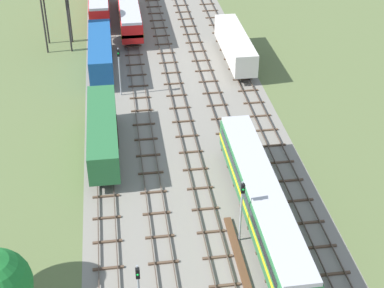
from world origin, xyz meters
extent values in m
plane|color=#5B6B3D|center=(0.00, 56.00, 0.00)|extent=(480.00, 480.00, 0.00)
cube|color=gray|center=(0.00, 56.00, 0.00)|extent=(20.98, 176.00, 0.01)
cube|color=#47382D|center=(-9.21, 57.00, 0.22)|extent=(0.07, 126.00, 0.15)
cube|color=#47382D|center=(-7.77, 57.00, 0.22)|extent=(0.07, 126.00, 0.15)
cube|color=brown|center=(-8.49, 16.50, 0.07)|extent=(2.40, 0.22, 0.14)
cube|color=brown|center=(-8.49, 19.50, 0.07)|extent=(2.40, 0.22, 0.14)
cube|color=brown|center=(-8.49, 22.50, 0.07)|extent=(2.40, 0.22, 0.14)
cube|color=brown|center=(-8.49, 25.50, 0.07)|extent=(2.40, 0.22, 0.14)
cube|color=brown|center=(-8.49, 28.50, 0.07)|extent=(2.40, 0.22, 0.14)
cube|color=brown|center=(-8.49, 31.50, 0.07)|extent=(2.40, 0.22, 0.14)
cube|color=brown|center=(-8.49, 34.50, 0.07)|extent=(2.40, 0.22, 0.14)
cube|color=brown|center=(-8.49, 37.50, 0.07)|extent=(2.40, 0.22, 0.14)
cube|color=brown|center=(-8.49, 40.50, 0.07)|extent=(2.40, 0.22, 0.14)
cube|color=brown|center=(-8.49, 43.50, 0.07)|extent=(2.40, 0.22, 0.14)
cube|color=brown|center=(-8.49, 46.50, 0.07)|extent=(2.40, 0.22, 0.14)
cube|color=brown|center=(-8.49, 49.50, 0.07)|extent=(2.40, 0.22, 0.14)
cube|color=brown|center=(-8.49, 52.50, 0.07)|extent=(2.40, 0.22, 0.14)
cube|color=brown|center=(-8.49, 55.50, 0.07)|extent=(2.40, 0.22, 0.14)
cube|color=brown|center=(-8.49, 58.50, 0.07)|extent=(2.40, 0.22, 0.14)
cube|color=brown|center=(-8.49, 61.50, 0.07)|extent=(2.40, 0.22, 0.14)
cube|color=brown|center=(-8.49, 64.50, 0.07)|extent=(2.40, 0.22, 0.14)
cube|color=brown|center=(-8.49, 67.50, 0.07)|extent=(2.40, 0.22, 0.14)
cube|color=brown|center=(-8.49, 70.50, 0.07)|extent=(2.40, 0.22, 0.14)
cube|color=brown|center=(-8.49, 73.50, 0.07)|extent=(2.40, 0.22, 0.14)
cube|color=brown|center=(-8.49, 76.50, 0.07)|extent=(2.40, 0.22, 0.14)
cube|color=#47382D|center=(-4.96, 57.00, 0.22)|extent=(0.07, 126.00, 0.15)
cube|color=#47382D|center=(-3.53, 57.00, 0.22)|extent=(0.07, 126.00, 0.15)
cube|color=brown|center=(-4.24, 16.50, 0.07)|extent=(2.40, 0.22, 0.14)
cube|color=brown|center=(-4.24, 19.50, 0.07)|extent=(2.40, 0.22, 0.14)
cube|color=brown|center=(-4.24, 22.50, 0.07)|extent=(2.40, 0.22, 0.14)
cube|color=brown|center=(-4.24, 25.50, 0.07)|extent=(2.40, 0.22, 0.14)
cube|color=brown|center=(-4.24, 28.50, 0.07)|extent=(2.40, 0.22, 0.14)
cube|color=brown|center=(-4.24, 31.50, 0.07)|extent=(2.40, 0.22, 0.14)
cube|color=brown|center=(-4.24, 34.50, 0.07)|extent=(2.40, 0.22, 0.14)
cube|color=brown|center=(-4.24, 37.50, 0.07)|extent=(2.40, 0.22, 0.14)
cube|color=brown|center=(-4.24, 40.50, 0.07)|extent=(2.40, 0.22, 0.14)
cube|color=brown|center=(-4.24, 43.50, 0.07)|extent=(2.40, 0.22, 0.14)
cube|color=brown|center=(-4.24, 46.50, 0.07)|extent=(2.40, 0.22, 0.14)
cube|color=brown|center=(-4.24, 49.50, 0.07)|extent=(2.40, 0.22, 0.14)
cube|color=brown|center=(-4.24, 52.50, 0.07)|extent=(2.40, 0.22, 0.14)
cube|color=brown|center=(-4.24, 55.50, 0.07)|extent=(2.40, 0.22, 0.14)
cube|color=brown|center=(-4.24, 58.50, 0.07)|extent=(2.40, 0.22, 0.14)
cube|color=brown|center=(-4.24, 61.50, 0.07)|extent=(2.40, 0.22, 0.14)
cube|color=brown|center=(-4.24, 64.50, 0.07)|extent=(2.40, 0.22, 0.14)
cube|color=brown|center=(-4.24, 67.50, 0.07)|extent=(2.40, 0.22, 0.14)
cube|color=brown|center=(-4.24, 70.50, 0.07)|extent=(2.40, 0.22, 0.14)
cube|color=brown|center=(-4.24, 73.50, 0.07)|extent=(2.40, 0.22, 0.14)
cube|color=brown|center=(-4.24, 76.50, 0.07)|extent=(2.40, 0.22, 0.14)
cube|color=#47382D|center=(-0.72, 57.00, 0.22)|extent=(0.07, 126.00, 0.15)
cube|color=#47382D|center=(0.72, 57.00, 0.22)|extent=(0.07, 126.00, 0.15)
cube|color=brown|center=(0.00, 13.50, 0.07)|extent=(2.40, 0.22, 0.14)
cube|color=brown|center=(0.00, 16.50, 0.07)|extent=(2.40, 0.22, 0.14)
cube|color=brown|center=(0.00, 19.50, 0.07)|extent=(2.40, 0.22, 0.14)
cube|color=brown|center=(0.00, 22.50, 0.07)|extent=(2.40, 0.22, 0.14)
cube|color=brown|center=(0.00, 25.50, 0.07)|extent=(2.40, 0.22, 0.14)
cube|color=brown|center=(0.00, 28.50, 0.07)|extent=(2.40, 0.22, 0.14)
cube|color=brown|center=(0.00, 31.50, 0.07)|extent=(2.40, 0.22, 0.14)
cube|color=brown|center=(0.00, 34.50, 0.07)|extent=(2.40, 0.22, 0.14)
cube|color=brown|center=(0.00, 37.50, 0.07)|extent=(2.40, 0.22, 0.14)
cube|color=brown|center=(0.00, 40.50, 0.07)|extent=(2.40, 0.22, 0.14)
cube|color=brown|center=(0.00, 43.50, 0.07)|extent=(2.40, 0.22, 0.14)
cube|color=brown|center=(0.00, 46.50, 0.07)|extent=(2.40, 0.22, 0.14)
cube|color=brown|center=(0.00, 49.50, 0.07)|extent=(2.40, 0.22, 0.14)
cube|color=brown|center=(0.00, 52.50, 0.07)|extent=(2.40, 0.22, 0.14)
cube|color=brown|center=(0.00, 55.50, 0.07)|extent=(2.40, 0.22, 0.14)
cube|color=brown|center=(0.00, 58.50, 0.07)|extent=(2.40, 0.22, 0.14)
cube|color=brown|center=(0.00, 61.50, 0.07)|extent=(2.40, 0.22, 0.14)
cube|color=brown|center=(0.00, 64.50, 0.07)|extent=(2.40, 0.22, 0.14)
cube|color=brown|center=(0.00, 67.50, 0.07)|extent=(2.40, 0.22, 0.14)
cube|color=brown|center=(0.00, 70.50, 0.07)|extent=(2.40, 0.22, 0.14)
cube|color=brown|center=(0.00, 73.50, 0.07)|extent=(2.40, 0.22, 0.14)
cube|color=brown|center=(0.00, 76.50, 0.07)|extent=(2.40, 0.22, 0.14)
cube|color=#47382D|center=(3.53, 57.00, 0.22)|extent=(0.07, 126.00, 0.15)
cube|color=#47382D|center=(4.96, 57.00, 0.22)|extent=(0.07, 126.00, 0.15)
cube|color=brown|center=(4.24, 13.50, 0.07)|extent=(2.40, 0.22, 0.14)
cube|color=brown|center=(4.24, 16.50, 0.07)|extent=(2.40, 0.22, 0.14)
cube|color=brown|center=(4.24, 19.50, 0.07)|extent=(2.40, 0.22, 0.14)
cube|color=brown|center=(4.24, 22.50, 0.07)|extent=(2.40, 0.22, 0.14)
cube|color=brown|center=(4.24, 25.50, 0.07)|extent=(2.40, 0.22, 0.14)
cube|color=brown|center=(4.24, 28.50, 0.07)|extent=(2.40, 0.22, 0.14)
cube|color=brown|center=(4.24, 31.50, 0.07)|extent=(2.40, 0.22, 0.14)
cube|color=brown|center=(4.24, 34.50, 0.07)|extent=(2.40, 0.22, 0.14)
cube|color=brown|center=(4.24, 37.50, 0.07)|extent=(2.40, 0.22, 0.14)
cube|color=brown|center=(4.24, 40.50, 0.07)|extent=(2.40, 0.22, 0.14)
cube|color=brown|center=(4.24, 43.50, 0.07)|extent=(2.40, 0.22, 0.14)
cube|color=brown|center=(4.24, 46.50, 0.07)|extent=(2.40, 0.22, 0.14)
cube|color=brown|center=(4.24, 49.50, 0.07)|extent=(2.40, 0.22, 0.14)
cube|color=brown|center=(4.24, 52.50, 0.07)|extent=(2.40, 0.22, 0.14)
cube|color=brown|center=(4.24, 55.50, 0.07)|extent=(2.40, 0.22, 0.14)
cube|color=brown|center=(4.24, 58.50, 0.07)|extent=(2.40, 0.22, 0.14)
cube|color=brown|center=(4.24, 61.50, 0.07)|extent=(2.40, 0.22, 0.14)
cube|color=brown|center=(4.24, 64.50, 0.07)|extent=(2.40, 0.22, 0.14)
cube|color=brown|center=(4.24, 67.50, 0.07)|extent=(2.40, 0.22, 0.14)
cube|color=brown|center=(4.24, 70.50, 0.07)|extent=(2.40, 0.22, 0.14)
cube|color=brown|center=(4.24, 73.50, 0.07)|extent=(2.40, 0.22, 0.14)
cube|color=#47382D|center=(7.77, 57.00, 0.22)|extent=(0.07, 126.00, 0.15)
cube|color=#47382D|center=(9.21, 57.00, 0.22)|extent=(0.07, 126.00, 0.15)
cube|color=brown|center=(8.49, 13.50, 0.07)|extent=(2.40, 0.22, 0.14)
cube|color=brown|center=(8.49, 16.50, 0.07)|extent=(2.40, 0.22, 0.14)
cube|color=brown|center=(8.49, 19.50, 0.07)|extent=(2.40, 0.22, 0.14)
cube|color=brown|center=(8.49, 22.50, 0.07)|extent=(2.40, 0.22, 0.14)
cube|color=brown|center=(8.49, 25.50, 0.07)|extent=(2.40, 0.22, 0.14)
cube|color=brown|center=(8.49, 28.50, 0.07)|extent=(2.40, 0.22, 0.14)
cube|color=brown|center=(8.49, 31.50, 0.07)|extent=(2.40, 0.22, 0.14)
cube|color=brown|center=(8.49, 34.50, 0.07)|extent=(2.40, 0.22, 0.14)
cube|color=brown|center=(8.49, 37.50, 0.07)|extent=(2.40, 0.22, 0.14)
cube|color=brown|center=(8.49, 40.50, 0.07)|extent=(2.40, 0.22, 0.14)
cube|color=brown|center=(8.49, 43.50, 0.07)|extent=(2.40, 0.22, 0.14)
cube|color=brown|center=(8.49, 46.50, 0.07)|extent=(2.40, 0.22, 0.14)
cube|color=brown|center=(8.49, 49.50, 0.07)|extent=(2.40, 0.22, 0.14)
cube|color=brown|center=(8.49, 52.50, 0.07)|extent=(2.40, 0.22, 0.14)
cube|color=brown|center=(8.49, 55.50, 0.07)|extent=(2.40, 0.22, 0.14)
cube|color=brown|center=(8.49, 58.50, 0.07)|extent=(2.40, 0.22, 0.14)
cube|color=brown|center=(8.49, 61.50, 0.07)|extent=(2.40, 0.22, 0.14)
cube|color=brown|center=(8.49, 64.50, 0.07)|extent=(2.40, 0.22, 0.14)
cube|color=brown|center=(8.49, 67.50, 0.07)|extent=(2.40, 0.22, 0.14)
cube|color=brown|center=(8.49, 70.50, 0.07)|extent=(2.40, 0.22, 0.14)
cube|color=brown|center=(8.49, 73.50, 0.07)|extent=(2.40, 0.22, 0.14)
cube|color=#286638|center=(4.24, 20.09, 2.43)|extent=(2.90, 22.00, 2.60)
cube|color=yellow|center=(4.24, 20.09, 2.17)|extent=(2.96, 22.00, 0.40)
cube|color=black|center=(4.24, 20.09, 3.08)|extent=(2.96, 20.24, 0.70)
cube|color=#B7B7BC|center=(4.24, 20.09, 3.91)|extent=(2.67, 22.00, 0.36)
cylinder|color=black|center=(3.53, 27.55, 0.71)|extent=(0.13, 0.84, 0.84)
cylinder|color=black|center=(4.96, 27.55, 0.71)|extent=(0.13, 0.84, 0.84)
cylinder|color=black|center=(3.53, 29.35, 0.71)|extent=(0.13, 0.84, 0.84)
cylinder|color=black|center=(4.96, 29.35, 0.71)|extent=(0.13, 0.84, 0.84)
cube|color=black|center=(4.24, 28.45, 0.71)|extent=(1.68, 2.20, 0.24)
cylinder|color=black|center=(3.53, 12.63, 0.71)|extent=(0.13, 0.84, 0.84)
cylinder|color=black|center=(4.96, 12.63, 0.71)|extent=(0.13, 0.84, 0.84)
cube|color=#286638|center=(-8.49, 32.74, 2.49)|extent=(2.80, 14.00, 2.80)
cube|color=black|center=(-7.06, 32.74, 2.35)|extent=(0.08, 2.80, 2.24)
cylinder|color=black|center=(-9.21, 36.60, 0.69)|extent=(0.13, 0.80, 0.80)
cylinder|color=black|center=(-7.77, 36.60, 0.69)|extent=(0.13, 0.80, 0.80)
cylinder|color=black|center=(-9.21, 38.40, 0.69)|extent=(0.13, 0.80, 0.80)
cylinder|color=black|center=(-7.77, 38.40, 0.69)|extent=(0.13, 0.80, 0.80)
cube|color=black|center=(-8.49, 37.50, 0.69)|extent=(1.68, 2.20, 0.24)
cylinder|color=black|center=(-9.21, 27.08, 0.69)|extent=(0.13, 0.80, 0.80)
cylinder|color=black|center=(-7.77, 27.08, 0.69)|extent=(0.13, 0.80, 0.80)
cylinder|color=black|center=(-9.21, 28.88, 0.69)|extent=(0.13, 0.80, 0.80)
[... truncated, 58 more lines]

